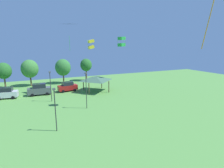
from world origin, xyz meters
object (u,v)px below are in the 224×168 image
(kite_flying_2, at_px, (122,42))
(kite_flying_8, at_px, (91,44))
(park_pavilion, at_px, (96,78))
(treeline_tree_2, at_px, (3,71))
(treeline_tree_3, at_px, (30,69))
(treeline_tree_4, at_px, (63,67))
(parked_car_second_from_left, at_px, (7,93))
(parked_car_third_from_left, at_px, (39,89))
(light_post_3, at_px, (55,107))
(kite_flying_4, at_px, (68,30))
(light_post_0, at_px, (86,88))
(treeline_tree_5, at_px, (86,65))
(parked_car_rightmost_in_row, at_px, (68,87))
(light_post_2, at_px, (51,85))

(kite_flying_2, height_order, kite_flying_8, kite_flying_2)
(park_pavilion, xyz_separation_m, treeline_tree_2, (-19.70, 12.04, 1.31))
(treeline_tree_3, bearing_deg, kite_flying_8, -66.09)
(treeline_tree_4, bearing_deg, parked_car_second_from_left, -140.81)
(parked_car_third_from_left, relative_size, light_post_3, 0.88)
(kite_flying_8, distance_m, park_pavilion, 12.96)
(kite_flying_8, bearing_deg, kite_flying_2, 38.62)
(kite_flying_4, xyz_separation_m, treeline_tree_4, (0.56, 13.50, -9.00))
(parked_car_third_from_left, relative_size, treeline_tree_3, 0.69)
(parked_car_second_from_left, relative_size, light_post_0, 0.68)
(treeline_tree_2, bearing_deg, treeline_tree_5, 3.83)
(parked_car_second_from_left, height_order, parked_car_rightmost_in_row, parked_car_second_from_left)
(kite_flying_4, height_order, treeline_tree_3, kite_flying_4)
(light_post_2, height_order, treeline_tree_2, treeline_tree_2)
(light_post_0, relative_size, treeline_tree_4, 0.90)
(light_post_0, bearing_deg, treeline_tree_3, 110.73)
(light_post_0, relative_size, treeline_tree_3, 0.89)
(kite_flying_4, bearing_deg, light_post_0, -85.60)
(park_pavilion, xyz_separation_m, treeline_tree_4, (-5.36, 12.34, 1.41))
(kite_flying_2, distance_m, kite_flying_8, 12.25)
(kite_flying_4, height_order, park_pavilion, kite_flying_4)
(parked_car_rightmost_in_row, bearing_deg, treeline_tree_5, 47.69)
(light_post_0, bearing_deg, parked_car_third_from_left, 119.53)
(treeline_tree_5, bearing_deg, kite_flying_4, -117.36)
(kite_flying_4, relative_size, parked_car_rightmost_in_row, 0.96)
(parked_car_rightmost_in_row, distance_m, treeline_tree_5, 13.74)
(park_pavilion, bearing_deg, light_post_0, -116.85)
(parked_car_rightmost_in_row, bearing_deg, parked_car_third_from_left, -179.87)
(treeline_tree_2, bearing_deg, park_pavilion, -31.42)
(light_post_3, relative_size, treeline_tree_3, 0.79)
(parked_car_third_from_left, relative_size, treeline_tree_5, 0.72)
(parked_car_rightmost_in_row, bearing_deg, light_post_2, -129.80)
(kite_flying_2, bearing_deg, parked_car_second_from_left, 170.68)
(kite_flying_8, xyz_separation_m, light_post_3, (-6.94, -6.92, -7.51))
(treeline_tree_2, xyz_separation_m, treeline_tree_4, (14.34, 0.30, 0.10))
(parked_car_second_from_left, bearing_deg, parked_car_rightmost_in_row, 11.92)
(parked_car_second_from_left, bearing_deg, treeline_tree_3, 75.17)
(treeline_tree_3, distance_m, treeline_tree_4, 8.46)
(kite_flying_2, distance_m, parked_car_third_from_left, 20.77)
(parked_car_third_from_left, relative_size, light_post_0, 0.78)
(light_post_2, relative_size, treeline_tree_3, 0.83)
(parked_car_second_from_left, bearing_deg, treeline_tree_4, 47.10)
(treeline_tree_3, bearing_deg, kite_flying_4, -59.83)
(park_pavilion, relative_size, treeline_tree_4, 0.89)
(light_post_3, bearing_deg, treeline_tree_3, 95.66)
(light_post_0, bearing_deg, light_post_3, -132.06)
(parked_car_third_from_left, bearing_deg, parked_car_rightmost_in_row, 9.49)
(parked_car_rightmost_in_row, distance_m, treeline_tree_2, 16.90)
(kite_flying_2, relative_size, kite_flying_4, 0.50)
(light_post_3, height_order, treeline_tree_3, treeline_tree_3)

